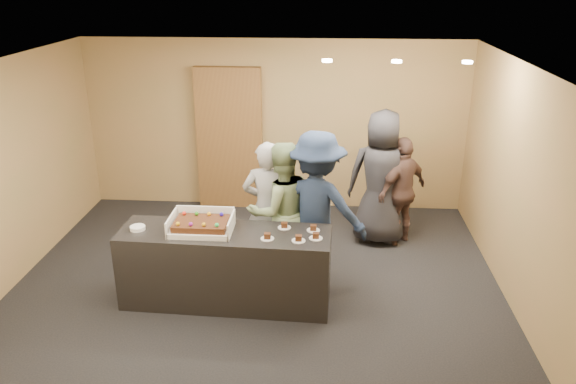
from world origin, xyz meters
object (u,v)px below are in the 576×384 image
(person_server_grey, at_px, (268,208))
(sheet_cake, at_px, (201,223))
(person_brown_extra, at_px, (402,191))
(cake_box, at_px, (202,227))
(person_sage_man, at_px, (281,211))
(serving_counter, at_px, (226,267))
(person_navy_man, at_px, (317,208))
(plate_stack, at_px, (138,228))
(storage_cabinet, at_px, (230,139))
(person_dark_suit, at_px, (381,178))

(person_server_grey, bearing_deg, sheet_cake, 50.79)
(person_server_grey, distance_m, person_brown_extra, 2.02)
(cake_box, bearing_deg, person_sage_man, 37.58)
(cake_box, bearing_deg, serving_counter, -5.74)
(person_sage_man, xyz_separation_m, person_navy_man, (0.44, -0.06, 0.08))
(sheet_cake, distance_m, plate_stack, 0.74)
(storage_cabinet, distance_m, plate_stack, 2.96)
(serving_counter, xyz_separation_m, plate_stack, (-0.99, -0.01, 0.47))
(person_server_grey, relative_size, person_brown_extra, 1.11)
(plate_stack, relative_size, person_navy_man, 0.09)
(person_navy_man, xyz_separation_m, person_dark_suit, (0.87, 1.13, -0.00))
(cake_box, distance_m, person_sage_man, 1.06)
(person_dark_suit, bearing_deg, storage_cabinet, -19.28)
(serving_counter, xyz_separation_m, person_server_grey, (0.41, 0.79, 0.42))
(plate_stack, xyz_separation_m, person_dark_suit, (2.89, 1.76, 0.04))
(plate_stack, height_order, person_dark_suit, person_dark_suit)
(cake_box, relative_size, plate_stack, 4.09)
(person_brown_extra, height_order, person_dark_suit, person_dark_suit)
(plate_stack, distance_m, person_dark_suit, 3.38)
(storage_cabinet, height_order, person_server_grey, storage_cabinet)
(serving_counter, distance_m, person_server_grey, 0.98)
(serving_counter, distance_m, cake_box, 0.56)
(person_sage_man, distance_m, person_brown_extra, 1.93)
(storage_cabinet, xyz_separation_m, sheet_cake, (0.16, -2.89, -0.14))
(person_navy_man, bearing_deg, sheet_cake, 39.01)
(serving_counter, distance_m, person_brown_extra, 2.82)
(sheet_cake, height_order, person_server_grey, person_server_grey)
(cake_box, bearing_deg, person_navy_man, 24.54)
(plate_stack, bearing_deg, person_navy_man, 17.11)
(sheet_cake, xyz_separation_m, person_dark_suit, (2.16, 1.75, -0.04))
(serving_counter, distance_m, storage_cabinet, 3.00)
(person_sage_man, bearing_deg, plate_stack, -0.67)
(cake_box, distance_m, plate_stack, 0.74)
(plate_stack, bearing_deg, sheet_cake, 0.77)
(person_server_grey, bearing_deg, plate_stack, 30.70)
(sheet_cake, bearing_deg, person_brown_extra, 35.26)
(person_dark_suit, bearing_deg, sheet_cake, 45.95)
(serving_counter, relative_size, person_sage_man, 1.36)
(storage_cabinet, xyz_separation_m, person_server_grey, (0.83, -2.09, -0.27))
(storage_cabinet, bearing_deg, person_navy_man, -57.65)
(cake_box, bearing_deg, person_brown_extra, 34.85)
(person_navy_man, distance_m, person_dark_suit, 1.43)
(sheet_cake, distance_m, person_navy_man, 1.42)
(person_navy_man, bearing_deg, person_sage_man, 5.39)
(plate_stack, bearing_deg, person_dark_suit, 31.28)
(serving_counter, relative_size, person_dark_suit, 1.25)
(serving_counter, xyz_separation_m, person_sage_man, (0.58, 0.67, 0.43))
(person_sage_man, bearing_deg, person_navy_man, 147.75)
(plate_stack, bearing_deg, cake_box, 2.79)
(plate_stack, distance_m, person_server_grey, 1.62)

